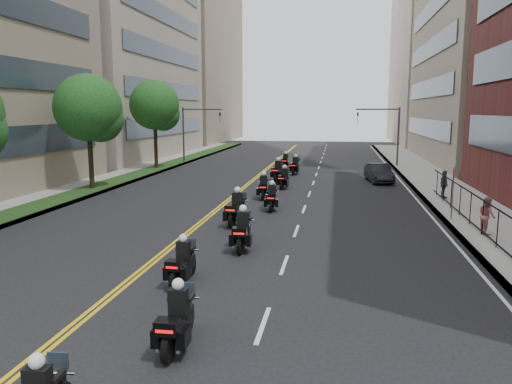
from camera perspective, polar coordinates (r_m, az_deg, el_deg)
sidewalk_right at (r=32.87m, az=21.62°, el=-0.51°), size 4.00×90.00×0.15m
sidewalk_left at (r=36.30m, az=-18.59°, el=0.54°), size 4.00×90.00×0.15m
grass_strip at (r=35.92m, az=-17.47°, el=0.67°), size 2.00×90.00×0.04m
building_right_tan at (r=57.93m, az=27.22°, el=17.98°), size 15.11×28.00×30.00m
building_right_far at (r=86.61m, az=20.98°, el=13.84°), size 15.00×28.00×26.00m
building_left_mid at (r=62.05m, az=-17.62°, el=19.79°), size 16.11×28.00×34.00m
building_left_far at (r=89.18m, az=-8.52°, el=14.20°), size 16.00×28.00×26.00m
iron_fence at (r=20.12m, az=26.68°, el=-4.37°), size 0.05×28.00×1.50m
street_trees at (r=29.91m, az=-23.22°, el=8.23°), size 4.40×38.40×7.98m
traffic_signal_right at (r=48.91m, az=14.86°, el=7.14°), size 4.09×0.20×5.60m
traffic_signal_left at (r=50.81m, az=-7.27°, el=7.45°), size 4.09×0.20×5.60m
motorcycle_1 at (r=11.71m, az=-9.00°, el=-14.41°), size 0.50×2.17×1.60m
motorcycle_2 at (r=15.77m, az=-8.44°, el=-8.16°), size 0.51×2.09×1.54m
motorcycle_3 at (r=19.26m, az=-1.55°, el=-4.61°), size 0.56×2.35×1.73m
motorcycle_4 at (r=23.32m, az=-2.23°, el=-2.08°), size 0.67×2.43×1.80m
motorcycle_5 at (r=26.81m, az=1.82°, el=-0.74°), size 0.54×2.17×1.60m
motorcycle_6 at (r=30.30m, az=0.86°, el=0.48°), size 0.61×2.24×1.65m
motorcycle_7 at (r=34.24m, az=3.23°, el=1.47°), size 0.66×2.20×1.62m
motorcycle_8 at (r=38.07m, az=2.49°, el=2.37°), size 0.64×2.41×1.78m
motorcycle_9 at (r=41.82m, az=4.50°, el=2.93°), size 0.68×2.29×1.69m
motorcycle_10 at (r=46.02m, az=3.35°, el=3.48°), size 0.49×2.14×1.58m
parked_sedan at (r=38.31m, az=13.87°, el=2.13°), size 2.06×4.35×1.38m
pedestrian_b at (r=23.11m, az=24.89°, el=-2.45°), size 0.72×0.86×1.60m
pedestrian_c at (r=31.54m, az=20.70°, el=0.82°), size 0.56×1.03×1.66m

